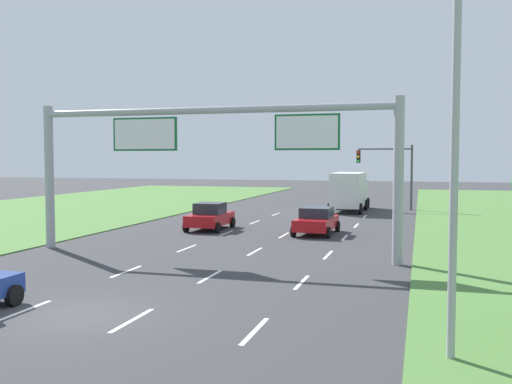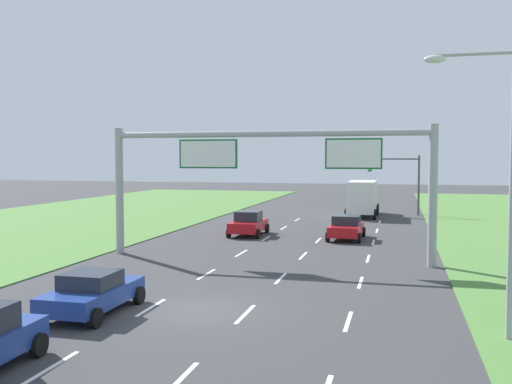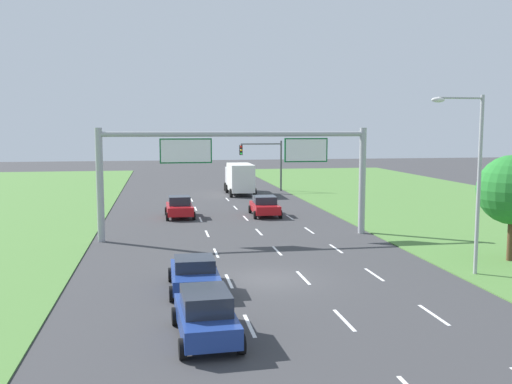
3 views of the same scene
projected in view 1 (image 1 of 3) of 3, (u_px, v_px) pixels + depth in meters
The scene contains 10 objects.
ground_plane at pixel (77, 315), 16.09m from camera, with size 200.00×200.00×0.00m, color #38383A.
lane_dashes_inner_left at pixel (126, 271), 22.33m from camera, with size 0.14×50.40×0.01m.
lane_dashes_inner_right at pixel (210, 277), 21.36m from camera, with size 0.14×50.40×0.01m.
lane_dashes_slip at pixel (302, 282), 20.38m from camera, with size 0.14×50.40×0.01m.
car_near_red at pixel (210, 217), 35.48m from camera, with size 2.28×4.10×1.68m.
car_mid_lane at pixel (316, 221), 33.36m from camera, with size 2.31×4.27×1.57m.
box_truck at pixel (350, 190), 48.07m from camera, with size 2.77×7.57×3.25m.
sign_gantry at pixel (210, 148), 25.77m from camera, with size 17.24×0.44×7.00m.
traffic_light_mast at pixel (388, 165), 49.04m from camera, with size 4.76×0.49×5.60m.
street_lamp at pixel (436, 128), 12.31m from camera, with size 2.61×0.32×8.50m.
Camera 1 is at (9.28, -13.82, 4.43)m, focal length 40.00 mm.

